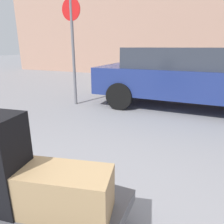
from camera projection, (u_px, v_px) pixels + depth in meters
luggage_cart at (51, 209)px, 1.59m from camera, size 1.11×0.73×0.34m
duffel_bag_tan_rear_left at (63, 192)px, 1.42m from camera, size 0.71×0.44×0.33m
parked_car at (185, 76)px, 5.07m from camera, size 4.31×1.94×1.42m
no_parking_sign at (73, 42)px, 5.04m from camera, size 0.50×0.07×2.51m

